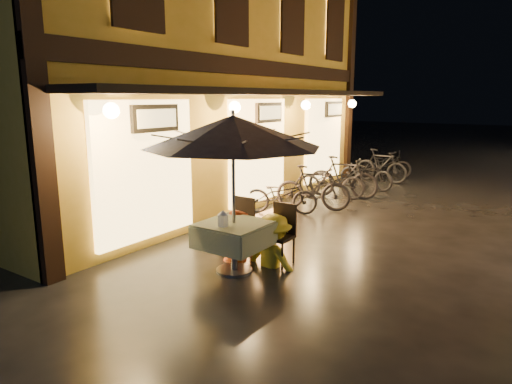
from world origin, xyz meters
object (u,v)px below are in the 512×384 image
Objects in this scene: bicycle_0 at (281,195)px; patio_umbrella at (233,132)px; table_lantern at (223,217)px; person_yellow at (273,215)px; cafe_table at (234,235)px; person_orange at (236,211)px.

patio_umbrella is at bearing 174.85° from bicycle_0.
person_yellow is (0.34, 0.85, -0.10)m from table_lantern.
cafe_table is at bearing 90.00° from table_lantern.
person_yellow is at bearing 68.10° from table_lantern.
person_orange is at bearing 123.12° from cafe_table.
table_lantern is 0.15× the size of bicycle_0.
cafe_table is 0.59× the size of bicycle_0.
table_lantern reaches higher than cafe_table.
cafe_table is 0.72m from person_yellow.
table_lantern is at bearing -90.00° from cafe_table.
cafe_table is at bearing 126.12° from person_orange.
bicycle_0 is (-1.25, 3.47, -1.71)m from patio_umbrella.
person_yellow reaches higher than person_orange.
patio_umbrella is at bearing -20.56° from cafe_table.
person_orange is 0.99× the size of person_yellow.
person_orange reaches higher than table_lantern.
bicycle_0 reaches higher than cafe_table.
bicycle_0 is at bearing 108.52° from table_lantern.
person_yellow is at bearing -176.07° from bicycle_0.
bicycle_0 is at bearing -56.16° from person_yellow.
table_lantern is 0.85m from person_orange.
person_orange is at bearing 172.24° from bicycle_0.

